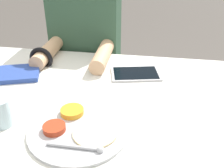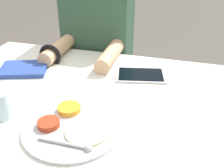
{
  "view_description": "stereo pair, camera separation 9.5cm",
  "coord_description": "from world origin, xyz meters",
  "px_view_note": "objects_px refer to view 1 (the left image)",
  "views": [
    {
      "loc": [
        0.24,
        -0.81,
        1.24
      ],
      "look_at": [
        0.11,
        0.0,
        0.77
      ],
      "focal_mm": 42.0,
      "sensor_mm": 36.0,
      "label": 1
    },
    {
      "loc": [
        0.34,
        -0.79,
        1.24
      ],
      "look_at": [
        0.11,
        0.0,
        0.77
      ],
      "focal_mm": 42.0,
      "sensor_mm": 36.0,
      "label": 2
    }
  ],
  "objects_px": {
    "person_diner": "(87,69)",
    "tablet_device": "(136,74)",
    "thali_tray": "(78,128)",
    "drinking_glass": "(1,112)",
    "red_notebook": "(15,74)"
  },
  "relations": [
    {
      "from": "person_diner",
      "to": "red_notebook",
      "type": "bearing_deg",
      "value": -116.71
    },
    {
      "from": "thali_tray",
      "to": "red_notebook",
      "type": "bearing_deg",
      "value": 139.75
    },
    {
      "from": "person_diner",
      "to": "tablet_device",
      "type": "bearing_deg",
      "value": -46.88
    },
    {
      "from": "thali_tray",
      "to": "tablet_device",
      "type": "relative_size",
      "value": 1.35
    },
    {
      "from": "red_notebook",
      "to": "tablet_device",
      "type": "distance_m",
      "value": 0.52
    },
    {
      "from": "person_diner",
      "to": "thali_tray",
      "type": "bearing_deg",
      "value": -77.87
    },
    {
      "from": "thali_tray",
      "to": "drinking_glass",
      "type": "xyz_separation_m",
      "value": [
        -0.24,
        -0.01,
        0.04
      ]
    },
    {
      "from": "red_notebook",
      "to": "tablet_device",
      "type": "height_order",
      "value": "red_notebook"
    },
    {
      "from": "drinking_glass",
      "to": "red_notebook",
      "type": "bearing_deg",
      "value": 110.91
    },
    {
      "from": "tablet_device",
      "to": "drinking_glass",
      "type": "bearing_deg",
      "value": -133.58
    },
    {
      "from": "tablet_device",
      "to": "person_diner",
      "type": "bearing_deg",
      "value": 133.12
    },
    {
      "from": "thali_tray",
      "to": "person_diner",
      "type": "relative_size",
      "value": 0.27
    },
    {
      "from": "red_notebook",
      "to": "drinking_glass",
      "type": "bearing_deg",
      "value": -69.09
    },
    {
      "from": "thali_tray",
      "to": "tablet_device",
      "type": "bearing_deg",
      "value": 70.07
    },
    {
      "from": "thali_tray",
      "to": "drinking_glass",
      "type": "height_order",
      "value": "drinking_glass"
    }
  ]
}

